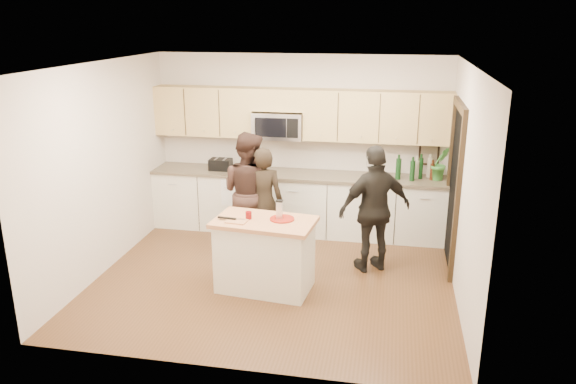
% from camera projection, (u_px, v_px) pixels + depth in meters
% --- Properties ---
extents(floor, '(4.50, 4.50, 0.00)m').
position_uv_depth(floor, '(275.00, 278.00, 7.25)').
color(floor, '#56341D').
rests_on(floor, ground).
extents(room_shell, '(4.52, 4.02, 2.71)m').
position_uv_depth(room_shell, '(274.00, 147.00, 6.73)').
color(room_shell, beige).
rests_on(room_shell, ground).
extents(back_cabinetry, '(4.50, 0.66, 0.94)m').
position_uv_depth(back_cabinetry, '(297.00, 202.00, 8.70)').
color(back_cabinetry, silver).
rests_on(back_cabinetry, ground).
extents(upper_cabinetry, '(4.50, 0.33, 0.75)m').
position_uv_depth(upper_cabinetry, '(301.00, 113.00, 8.41)').
color(upper_cabinetry, tan).
rests_on(upper_cabinetry, ground).
extents(microwave, '(0.76, 0.41, 0.40)m').
position_uv_depth(microwave, '(279.00, 125.00, 8.50)').
color(microwave, silver).
rests_on(microwave, ground).
extents(doorway, '(0.06, 1.25, 2.20)m').
position_uv_depth(doorway, '(454.00, 182.00, 7.35)').
color(doorway, black).
rests_on(doorway, ground).
extents(framed_picture, '(0.30, 0.03, 0.38)m').
position_uv_depth(framed_picture, '(429.00, 153.00, 8.38)').
color(framed_picture, black).
rests_on(framed_picture, ground).
extents(dish_towel, '(0.34, 0.60, 0.48)m').
position_uv_depth(dish_towel, '(234.00, 182.00, 8.59)').
color(dish_towel, white).
rests_on(dish_towel, ground).
extents(island, '(1.27, 0.83, 0.90)m').
position_uv_depth(island, '(265.00, 254.00, 6.84)').
color(island, silver).
rests_on(island, ground).
extents(red_plate, '(0.30, 0.30, 0.02)m').
position_uv_depth(red_plate, '(282.00, 219.00, 6.72)').
color(red_plate, maroon).
rests_on(red_plate, island).
extents(box_grater, '(0.08, 0.06, 0.22)m').
position_uv_depth(box_grater, '(279.00, 209.00, 6.70)').
color(box_grater, silver).
rests_on(box_grater, red_plate).
extents(drink_glass, '(0.07, 0.07, 0.09)m').
position_uv_depth(drink_glass, '(249.00, 215.00, 6.74)').
color(drink_glass, maroon).
rests_on(drink_glass, island).
extents(cutting_board, '(0.26, 0.20, 0.02)m').
position_uv_depth(cutting_board, '(237.00, 221.00, 6.65)').
color(cutting_board, tan).
rests_on(cutting_board, island).
extents(tongs, '(0.23, 0.05, 0.02)m').
position_uv_depth(tongs, '(227.00, 218.00, 6.70)').
color(tongs, black).
rests_on(tongs, cutting_board).
extents(knife, '(0.18, 0.04, 0.01)m').
position_uv_depth(knife, '(238.00, 219.00, 6.69)').
color(knife, silver).
rests_on(knife, cutting_board).
extents(toaster, '(0.33, 0.23, 0.17)m').
position_uv_depth(toaster, '(221.00, 164.00, 8.72)').
color(toaster, black).
rests_on(toaster, back_cabinetry).
extents(bottle_cluster, '(0.56, 0.33, 0.37)m').
position_uv_depth(bottle_cluster, '(417.00, 167.00, 8.21)').
color(bottle_cluster, black).
rests_on(bottle_cluster, back_cabinetry).
extents(orchid, '(0.34, 0.32, 0.50)m').
position_uv_depth(orchid, '(440.00, 163.00, 8.14)').
color(orchid, '#3B7F32').
rests_on(orchid, back_cabinetry).
extents(woman_left, '(0.61, 0.44, 1.54)m').
position_uv_depth(woman_left, '(263.00, 201.00, 7.80)').
color(woman_left, black).
rests_on(woman_left, ground).
extents(woman_center, '(1.03, 0.94, 1.72)m').
position_uv_depth(woman_center, '(249.00, 192.00, 7.92)').
color(woman_center, '#2F1D17').
rests_on(woman_center, ground).
extents(woman_right, '(1.07, 0.83, 1.69)m').
position_uv_depth(woman_right, '(375.00, 209.00, 7.25)').
color(woman_right, black).
rests_on(woman_right, ground).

